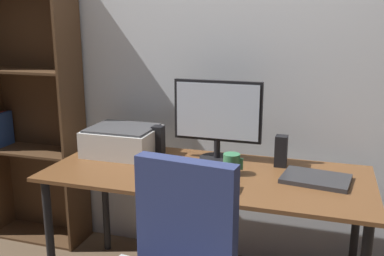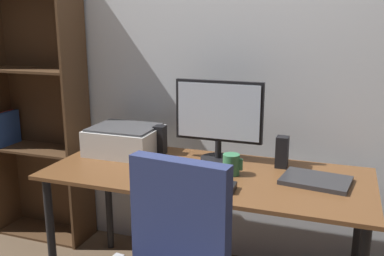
% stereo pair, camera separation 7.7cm
% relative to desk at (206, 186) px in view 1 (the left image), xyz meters
% --- Properties ---
extents(back_wall, '(6.40, 0.10, 2.60)m').
position_rel_desk_xyz_m(back_wall, '(0.00, 0.53, 0.64)').
color(back_wall, silver).
rests_on(back_wall, ground).
extents(desk, '(1.67, 0.72, 0.74)m').
position_rel_desk_xyz_m(desk, '(0.00, 0.00, 0.00)').
color(desk, brown).
rests_on(desk, ground).
extents(monitor, '(0.50, 0.20, 0.45)m').
position_rel_desk_xyz_m(monitor, '(0.00, 0.22, 0.33)').
color(monitor, black).
rests_on(monitor, desk).
extents(keyboard, '(0.29, 0.12, 0.02)m').
position_rel_desk_xyz_m(keyboard, '(-0.01, -0.22, 0.09)').
color(keyboard, black).
rests_on(keyboard, desk).
extents(mouse, '(0.06, 0.10, 0.03)m').
position_rel_desk_xyz_m(mouse, '(0.18, -0.21, 0.10)').
color(mouse, black).
rests_on(mouse, desk).
extents(coffee_mug, '(0.10, 0.09, 0.11)m').
position_rel_desk_xyz_m(coffee_mug, '(0.13, 0.01, 0.13)').
color(coffee_mug, '#387F51').
rests_on(coffee_mug, desk).
extents(laptop, '(0.35, 0.27, 0.02)m').
position_rel_desk_xyz_m(laptop, '(0.55, 0.04, 0.09)').
color(laptop, '#2D2D30').
rests_on(laptop, desk).
extents(speaker_left, '(0.06, 0.07, 0.17)m').
position_rel_desk_xyz_m(speaker_left, '(-0.35, 0.21, 0.16)').
color(speaker_left, black).
rests_on(speaker_left, desk).
extents(speaker_right, '(0.06, 0.07, 0.17)m').
position_rel_desk_xyz_m(speaker_right, '(0.36, 0.21, 0.16)').
color(speaker_right, black).
rests_on(speaker_right, desk).
extents(printer, '(0.40, 0.34, 0.16)m').
position_rel_desk_xyz_m(printer, '(-0.56, 0.16, 0.16)').
color(printer, silver).
rests_on(printer, desk).
extents(bookshelf, '(0.68, 0.28, 1.83)m').
position_rel_desk_xyz_m(bookshelf, '(-1.34, 0.36, 0.24)').
color(bookshelf, '#4C331E').
rests_on(bookshelf, ground).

